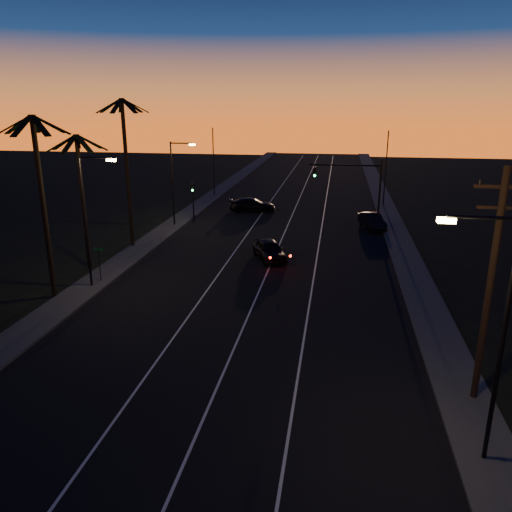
% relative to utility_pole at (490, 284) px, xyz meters
% --- Properties ---
extents(road, '(20.00, 170.00, 0.01)m').
position_rel_utility_pole_xyz_m(road, '(-11.60, 20.00, -5.31)').
color(road, black).
rests_on(road, ground).
extents(sidewalk_left, '(2.40, 170.00, 0.16)m').
position_rel_utility_pole_xyz_m(sidewalk_left, '(-22.80, 20.00, -5.24)').
color(sidewalk_left, '#383835').
rests_on(sidewalk_left, ground).
extents(sidewalk_right, '(2.40, 170.00, 0.16)m').
position_rel_utility_pole_xyz_m(sidewalk_right, '(-0.40, 20.00, -5.24)').
color(sidewalk_right, '#383835').
rests_on(sidewalk_right, ground).
extents(lane_stripe_left, '(0.12, 160.00, 0.01)m').
position_rel_utility_pole_xyz_m(lane_stripe_left, '(-14.60, 20.00, -5.30)').
color(lane_stripe_left, silver).
rests_on(lane_stripe_left, road).
extents(lane_stripe_mid, '(0.12, 160.00, 0.01)m').
position_rel_utility_pole_xyz_m(lane_stripe_mid, '(-11.10, 20.00, -5.30)').
color(lane_stripe_mid, silver).
rests_on(lane_stripe_mid, road).
extents(lane_stripe_right, '(0.12, 160.00, 0.01)m').
position_rel_utility_pole_xyz_m(lane_stripe_right, '(-7.60, 20.00, -5.30)').
color(lane_stripe_right, silver).
rests_on(lane_stripe_right, road).
extents(palm_near, '(4.25, 4.16, 11.53)m').
position_rel_utility_pole_xyz_m(palm_near, '(-24.20, 8.00, 1.76)').
color(palm_near, black).
rests_on(palm_near, ground).
extents(palm_mid, '(4.25, 4.16, 10.03)m').
position_rel_utility_pole_xyz_m(palm_mid, '(-24.80, 14.00, 0.94)').
color(palm_mid, black).
rests_on(palm_mid, ground).
extents(palm_far, '(4.25, 4.16, 12.53)m').
position_rel_utility_pole_xyz_m(palm_far, '(-23.80, 20.00, 2.30)').
color(palm_far, black).
rests_on(palm_far, ground).
extents(streetlight_left_near, '(2.55, 0.26, 9.00)m').
position_rel_utility_pole_xyz_m(streetlight_left_near, '(-22.30, 10.00, 0.01)').
color(streetlight_left_near, black).
rests_on(streetlight_left_near, ground).
extents(streetlight_left_far, '(2.55, 0.26, 8.50)m').
position_rel_utility_pole_xyz_m(streetlight_left_far, '(-22.29, 28.00, -0.25)').
color(streetlight_left_far, black).
rests_on(streetlight_left_far, ground).
extents(streetlight_right_near, '(2.55, 0.26, 9.00)m').
position_rel_utility_pole_xyz_m(streetlight_right_near, '(-0.90, -4.00, 0.01)').
color(streetlight_right_near, black).
rests_on(streetlight_right_near, ground).
extents(street_sign, '(0.70, 0.06, 2.60)m').
position_rel_utility_pole_xyz_m(street_sign, '(-22.40, 11.00, -3.66)').
color(street_sign, black).
rests_on(street_sign, ground).
extents(utility_pole, '(2.20, 0.28, 10.00)m').
position_rel_utility_pole_xyz_m(utility_pole, '(0.00, 0.00, 0.00)').
color(utility_pole, black).
rests_on(utility_pole, ground).
extents(signal_mast, '(7.10, 0.41, 7.00)m').
position_rel_utility_pole_xyz_m(signal_mast, '(-4.46, 29.99, -0.53)').
color(signal_mast, black).
rests_on(signal_mast, ground).
extents(signal_post, '(0.28, 0.37, 4.20)m').
position_rel_utility_pole_xyz_m(signal_post, '(-21.10, 29.98, -2.42)').
color(signal_post, black).
rests_on(signal_post, ground).
extents(far_pole_left, '(0.14, 0.14, 9.00)m').
position_rel_utility_pole_xyz_m(far_pole_left, '(-22.60, 45.00, -0.82)').
color(far_pole_left, black).
rests_on(far_pole_left, ground).
extents(far_pole_right, '(0.14, 0.14, 9.00)m').
position_rel_utility_pole_xyz_m(far_pole_right, '(-0.60, 42.00, -0.82)').
color(far_pole_right, black).
rests_on(far_pole_right, ground).
extents(lead_car, '(3.83, 5.49, 1.60)m').
position_rel_utility_pole_xyz_m(lead_car, '(-11.38, 18.27, -4.50)').
color(lead_car, black).
rests_on(lead_car, road).
extents(right_car, '(2.76, 4.88, 1.52)m').
position_rel_utility_pole_xyz_m(right_car, '(-2.60, 30.19, -4.54)').
color(right_car, black).
rests_on(right_car, road).
extents(cross_car, '(5.66, 3.15, 1.55)m').
position_rel_utility_pole_xyz_m(cross_car, '(-15.88, 36.19, -4.53)').
color(cross_car, black).
rests_on(cross_car, road).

